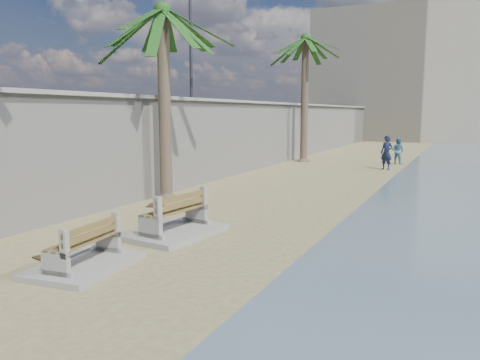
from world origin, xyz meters
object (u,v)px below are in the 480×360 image
(bench_far, at_px, (175,217))
(person_a, at_px, (387,150))
(person_b, at_px, (398,149))
(bench_near, at_px, (84,249))
(palm_mid, at_px, (162,13))
(palm_back, at_px, (306,40))

(bench_far, xyz_separation_m, person_a, (2.63, 16.13, 0.60))
(bench_far, relative_size, person_b, 1.50)
(bench_far, distance_m, person_b, 19.50)
(bench_near, relative_size, palm_mid, 0.31)
(palm_mid, height_order, person_b, palm_mid)
(person_a, height_order, person_b, person_a)
(bench_far, xyz_separation_m, palm_mid, (-2.92, 3.85, 5.85))
(bench_near, distance_m, person_b, 22.39)
(bench_far, bearing_deg, person_a, 80.74)
(bench_near, relative_size, person_a, 1.09)
(palm_mid, relative_size, person_b, 4.19)
(person_b, bearing_deg, person_a, 108.22)
(palm_mid, distance_m, person_b, 17.33)
(bench_near, bearing_deg, person_b, 82.36)
(bench_near, bearing_deg, palm_mid, 112.10)
(bench_near, distance_m, bench_far, 2.90)
(palm_back, distance_m, person_a, 8.45)
(person_a, distance_m, person_b, 3.17)
(palm_back, bearing_deg, bench_near, -83.33)
(palm_back, distance_m, person_b, 8.50)
(bench_far, height_order, palm_back, palm_back)
(person_a, bearing_deg, bench_far, -77.44)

